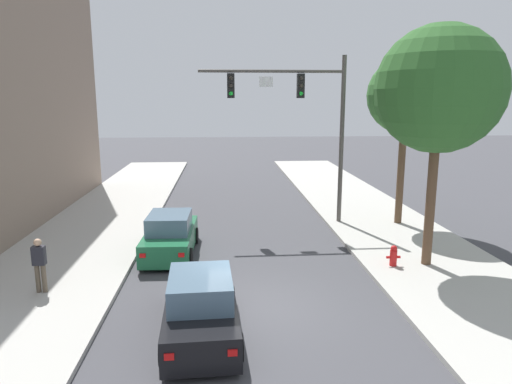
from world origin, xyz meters
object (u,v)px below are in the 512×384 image
object	(u,v)px
traffic_signal_mast	(302,109)
street_tree_second	(406,96)
car_following_black	(201,307)
street_tree_nearest	(439,90)
fire_hydrant	(393,256)
car_lead_green	(170,236)
pedestrian_sidewalk_left_walker	(39,263)

from	to	relation	value
traffic_signal_mast	street_tree_second	world-z (taller)	traffic_signal_mast
street_tree_second	car_following_black	bearing A→B (deg)	-132.48
car_following_black	street_tree_nearest	distance (m)	10.11
traffic_signal_mast	car_following_black	xyz separation A→B (m)	(-4.16, -9.91, -4.62)
fire_hydrant	street_tree_second	bearing A→B (deg)	67.37
car_lead_green	pedestrian_sidewalk_left_walker	bearing A→B (deg)	-133.59
fire_hydrant	street_tree_nearest	bearing A→B (deg)	4.47
car_lead_green	pedestrian_sidewalk_left_walker	xyz separation A→B (m)	(-3.40, -3.57, 0.34)
car_following_black	pedestrian_sidewalk_left_walker	bearing A→B (deg)	151.53
traffic_signal_mast	street_tree_nearest	xyz separation A→B (m)	(3.42, -5.84, 0.70)
car_following_black	pedestrian_sidewalk_left_walker	distance (m)	5.47
car_following_black	street_tree_second	world-z (taller)	street_tree_second
traffic_signal_mast	car_lead_green	distance (m)	8.14
car_lead_green	fire_hydrant	xyz separation A→B (m)	(7.77, -2.19, -0.22)
traffic_signal_mast	street_tree_nearest	size ratio (longest dim) A/B	0.94
car_following_black	fire_hydrant	world-z (taller)	car_following_black
street_tree_second	pedestrian_sidewalk_left_walker	bearing A→B (deg)	-153.04
pedestrian_sidewalk_left_walker	street_tree_second	bearing A→B (deg)	26.96
car_lead_green	pedestrian_sidewalk_left_walker	distance (m)	4.94
car_lead_green	street_tree_second	xyz separation A→B (m)	(10.05, 3.27, 5.16)
car_following_black	pedestrian_sidewalk_left_walker	xyz separation A→B (m)	(-4.80, 2.60, 0.34)
traffic_signal_mast	fire_hydrant	xyz separation A→B (m)	(2.21, -5.93, -4.83)
car_lead_green	fire_hydrant	distance (m)	8.08
pedestrian_sidewalk_left_walker	car_following_black	bearing A→B (deg)	-28.47
pedestrian_sidewalk_left_walker	street_tree_nearest	bearing A→B (deg)	6.76
car_following_black	car_lead_green	bearing A→B (deg)	102.84
car_following_black	street_tree_nearest	bearing A→B (deg)	28.25
traffic_signal_mast	fire_hydrant	size ratio (longest dim) A/B	10.42
fire_hydrant	car_following_black	bearing A→B (deg)	-148.01
pedestrian_sidewalk_left_walker	street_tree_second	size ratio (longest dim) A/B	0.22
pedestrian_sidewalk_left_walker	fire_hydrant	bearing A→B (deg)	7.01
car_lead_green	street_tree_second	world-z (taller)	street_tree_second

